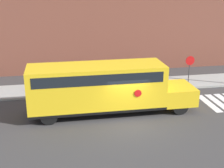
# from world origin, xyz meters

# --- Properties ---
(ground_plane) EXTENTS (60.00, 60.00, 0.00)m
(ground_plane) POSITION_xyz_m (0.00, 0.00, 0.00)
(ground_plane) COLOR #3A3838
(sidewalk_strip) EXTENTS (44.00, 3.00, 0.15)m
(sidewalk_strip) POSITION_xyz_m (0.00, 6.50, 0.07)
(sidewalk_strip) COLOR #9E9E99
(sidewalk_strip) RESTS_ON ground
(building_backdrop) EXTENTS (32.00, 4.00, 12.58)m
(building_backdrop) POSITION_xyz_m (0.00, 13.00, 6.29)
(building_backdrop) COLOR brown
(building_backdrop) RESTS_ON ground
(school_bus) EXTENTS (10.51, 2.57, 3.17)m
(school_bus) POSITION_xyz_m (-1.32, 1.72, 1.80)
(school_bus) COLOR yellow
(school_bus) RESTS_ON ground
(stop_sign) EXTENTS (0.72, 0.10, 2.48)m
(stop_sign) POSITION_xyz_m (6.14, 5.64, 1.66)
(stop_sign) COLOR #38383A
(stop_sign) RESTS_ON ground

